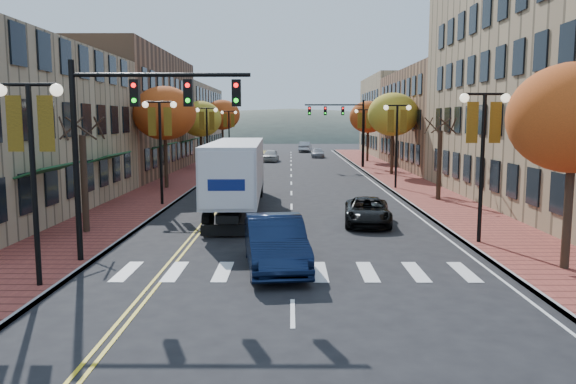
{
  "coord_description": "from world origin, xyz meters",
  "views": [
    {
      "loc": [
        -0.06,
        -16.1,
        5.02
      ],
      "look_at": [
        -0.16,
        5.66,
        2.2
      ],
      "focal_mm": 35.0,
      "sensor_mm": 36.0,
      "label": 1
    }
  ],
  "objects": [
    {
      "name": "tree_right_c",
      "position": [
        9.0,
        34.0,
        5.45
      ],
      "size": [
        4.48,
        4.48,
        7.21
      ],
      "color": "#382619",
      "rests_on": "sidewalk_right"
    },
    {
      "name": "building_left_mid",
      "position": [
        -17.0,
        36.0,
        5.5
      ],
      "size": [
        12.0,
        24.0,
        11.0
      ],
      "primitive_type": "cube",
      "color": "brown",
      "rests_on": "ground"
    },
    {
      "name": "sidewalk_right",
      "position": [
        9.0,
        32.5,
        0.07
      ],
      "size": [
        4.0,
        85.0,
        0.15
      ],
      "primitive_type": "cube",
      "color": "brown",
      "rests_on": "ground"
    },
    {
      "name": "black_suv",
      "position": [
        3.64,
        10.49,
        0.64
      ],
      "size": [
        2.57,
        4.82,
        1.29
      ],
      "primitive_type": "imported",
      "rotation": [
        0.0,
        0.0,
        -0.1
      ],
      "color": "black",
      "rests_on": "ground"
    },
    {
      "name": "car_far_oncoming",
      "position": [
        2.23,
        71.2,
        0.79
      ],
      "size": [
        2.24,
        4.96,
        1.58
      ],
      "primitive_type": "imported",
      "rotation": [
        0.0,
        0.0,
        3.02
      ],
      "color": "#AFB0B7",
      "rests_on": "ground"
    },
    {
      "name": "lamp_left_b",
      "position": [
        -7.5,
        16.0,
        4.29
      ],
      "size": [
        1.96,
        0.36,
        6.05
      ],
      "color": "black",
      "rests_on": "ground"
    },
    {
      "name": "building_right_mid",
      "position": [
        18.5,
        42.0,
        5.0
      ],
      "size": [
        15.0,
        24.0,
        10.0
      ],
      "primitive_type": "cube",
      "color": "brown",
      "rests_on": "ground"
    },
    {
      "name": "lamp_right_a",
      "position": [
        7.5,
        6.0,
        4.29
      ],
      "size": [
        1.96,
        0.36,
        6.05
      ],
      "color": "black",
      "rests_on": "ground"
    },
    {
      "name": "tree_left_c",
      "position": [
        -9.0,
        40.0,
        5.05
      ],
      "size": [
        4.16,
        4.16,
        6.69
      ],
      "color": "#382619",
      "rests_on": "sidewalk_left"
    },
    {
      "name": "building_left_far",
      "position": [
        -17.0,
        61.0,
        4.75
      ],
      "size": [
        12.0,
        26.0,
        9.5
      ],
      "primitive_type": "cube",
      "color": "#9E8966",
      "rests_on": "ground"
    },
    {
      "name": "tree_right_d",
      "position": [
        9.0,
        50.0,
        5.29
      ],
      "size": [
        4.35,
        4.35,
        7.0
      ],
      "color": "#382619",
      "rests_on": "sidewalk_right"
    },
    {
      "name": "lamp_left_d",
      "position": [
        -7.5,
        52.0,
        4.29
      ],
      "size": [
        1.96,
        0.36,
        6.05
      ],
      "color": "black",
      "rests_on": "ground"
    },
    {
      "name": "sidewalk_left",
      "position": [
        -9.0,
        32.5,
        0.07
      ],
      "size": [
        4.0,
        85.0,
        0.15
      ],
      "primitive_type": "cube",
      "color": "brown",
      "rests_on": "ground"
    },
    {
      "name": "lamp_right_c",
      "position": [
        7.5,
        42.0,
        4.29
      ],
      "size": [
        1.96,
        0.36,
        6.05
      ],
      "color": "black",
      "rests_on": "ground"
    },
    {
      "name": "lamp_left_c",
      "position": [
        -7.5,
        34.0,
        4.29
      ],
      "size": [
        1.96,
        0.36,
        6.05
      ],
      "color": "black",
      "rests_on": "ground"
    },
    {
      "name": "navy_sedan",
      "position": [
        -0.57,
        2.47,
        0.89
      ],
      "size": [
        2.52,
        5.57,
        1.77
      ],
      "primitive_type": "imported",
      "rotation": [
        0.0,
        0.0,
        0.12
      ],
      "color": "#0C1732",
      "rests_on": "ground"
    },
    {
      "name": "lamp_left_a",
      "position": [
        -7.5,
        0.0,
        4.29
      ],
      "size": [
        1.96,
        0.36,
        6.05
      ],
      "color": "black",
      "rests_on": "ground"
    },
    {
      "name": "semi_truck",
      "position": [
        -2.93,
        14.56,
        2.26
      ],
      "size": [
        2.88,
        15.52,
        3.87
      ],
      "rotation": [
        0.0,
        0.0,
        0.03
      ],
      "color": "black",
      "rests_on": "ground"
    },
    {
      "name": "car_far_white",
      "position": [
        -2.43,
        51.09,
        0.73
      ],
      "size": [
        2.02,
        4.41,
        1.46
      ],
      "primitive_type": "imported",
      "rotation": [
        0.0,
        0.0,
        -0.07
      ],
      "color": "silver",
      "rests_on": "ground"
    },
    {
      "name": "lamp_right_b",
      "position": [
        7.5,
        24.0,
        4.29
      ],
      "size": [
        1.96,
        0.36,
        6.05
      ],
      "color": "black",
      "rests_on": "ground"
    },
    {
      "name": "building_right_far",
      "position": [
        18.5,
        64.0,
        5.5
      ],
      "size": [
        15.0,
        20.0,
        11.0
      ],
      "primitive_type": "cube",
      "color": "#9E8966",
      "rests_on": "ground"
    },
    {
      "name": "tree_right_a",
      "position": [
        9.0,
        2.0,
        5.05
      ],
      "size": [
        4.16,
        4.16,
        6.69
      ],
      "color": "#382619",
      "rests_on": "sidewalk_right"
    },
    {
      "name": "tree_right_b",
      "position": [
        9.0,
        18.0,
        2.25
      ],
      "size": [
        0.28,
        0.28,
        4.2
      ],
      "color": "#382619",
      "rests_on": "sidewalk_right"
    },
    {
      "name": "ground",
      "position": [
        0.0,
        0.0,
        0.0
      ],
      "size": [
        200.0,
        200.0,
        0.0
      ],
      "primitive_type": "plane",
      "color": "black",
      "rests_on": "ground"
    },
    {
      "name": "traffic_mast_near",
      "position": [
        -5.48,
        3.0,
        4.92
      ],
      "size": [
        6.1,
        0.35,
        7.0
      ],
      "color": "black",
      "rests_on": "ground"
    },
    {
      "name": "tree_left_d",
      "position": [
        -9.0,
        58.0,
        5.6
      ],
      "size": [
        4.61,
        4.61,
        7.42
      ],
      "color": "#382619",
      "rests_on": "sidewalk_left"
    },
    {
      "name": "tree_left_a",
      "position": [
        -9.0,
        8.0,
        2.25
      ],
      "size": [
        0.28,
        0.28,
        4.2
      ],
      "color": "#382619",
      "rests_on": "sidewalk_left"
    },
    {
      "name": "car_far_silver",
      "position": [
        3.53,
        58.38,
        0.6
      ],
      "size": [
        1.74,
        4.17,
        1.2
      ],
      "primitive_type": "imported",
      "rotation": [
        0.0,
        0.0,
        -0.01
      ],
      "color": "#929499",
      "rests_on": "ground"
    },
    {
      "name": "traffic_mast_far",
      "position": [
        5.48,
        42.0,
        4.92
      ],
      "size": [
        6.1,
        0.34,
        7.0
      ],
      "color": "black",
      "rests_on": "ground"
    },
    {
      "name": "tree_left_b",
      "position": [
        -9.0,
        24.0,
        5.45
      ],
      "size": [
        4.48,
        4.48,
        7.21
      ],
      "color": "#382619",
      "rests_on": "sidewalk_left"
    }
  ]
}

